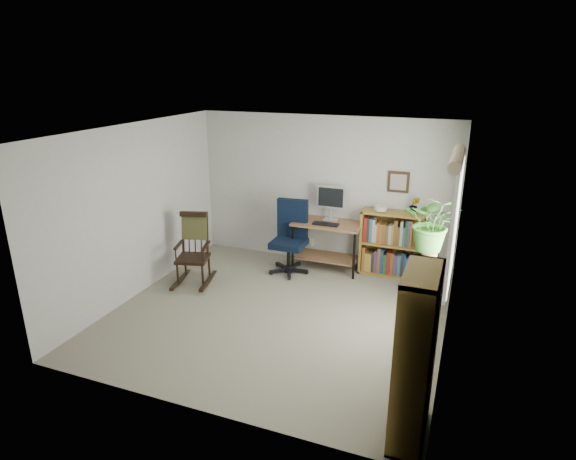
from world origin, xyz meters
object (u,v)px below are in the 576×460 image
at_px(desk, 327,246).
at_px(rocking_chair, 192,249).
at_px(tall_bookshelf, 415,358).
at_px(low_bookshelf, 392,244).
at_px(office_chair, 289,238).

distance_m(desk, rocking_chair, 2.13).
bearing_deg(tall_bookshelf, low_bookshelf, 102.31).
bearing_deg(office_chair, desk, 30.29).
bearing_deg(rocking_chair, desk, 19.87).
bearing_deg(office_chair, tall_bookshelf, -57.29).
bearing_deg(tall_bookshelf, rocking_chair, 149.34).
height_order(desk, tall_bookshelf, tall_bookshelf).
xyz_separation_m(desk, tall_bookshelf, (1.75, -3.30, 0.40)).
bearing_deg(office_chair, rocking_chair, -148.69).
xyz_separation_m(desk, rocking_chair, (-1.71, -1.25, 0.15)).
xyz_separation_m(rocking_chair, low_bookshelf, (2.72, 1.37, -0.03)).
xyz_separation_m(desk, office_chair, (-0.52, -0.37, 0.19)).
bearing_deg(rocking_chair, office_chair, 20.18).
distance_m(desk, low_bookshelf, 1.02).
bearing_deg(tall_bookshelf, desk, 117.91).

